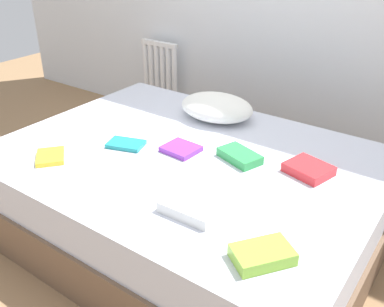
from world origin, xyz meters
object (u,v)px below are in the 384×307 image
(bed, at_px, (187,194))
(textbook_white, at_px, (190,208))
(radiator, at_px, (160,74))
(textbook_yellow, at_px, (50,157))
(pillow, at_px, (217,107))
(textbook_purple, at_px, (181,149))
(textbook_lime, at_px, (262,255))
(textbook_red, at_px, (309,169))
(textbook_green, at_px, (240,156))
(textbook_teal, at_px, (126,144))

(bed, height_order, textbook_white, textbook_white)
(radiator, relative_size, textbook_yellow, 3.18)
(textbook_white, bearing_deg, pillow, 115.02)
(radiator, distance_m, textbook_purple, 1.64)
(bed, height_order, textbook_lime, textbook_lime)
(textbook_purple, bearing_deg, textbook_red, 18.67)
(radiator, height_order, textbook_white, radiator)
(textbook_yellow, bearing_deg, textbook_white, 42.74)
(textbook_red, bearing_deg, textbook_white, -99.72)
(textbook_green, xyz_separation_m, textbook_yellow, (-0.80, -0.55, -0.01))
(pillow, bearing_deg, textbook_white, -63.47)
(textbook_green, distance_m, textbook_yellow, 0.97)
(textbook_green, height_order, textbook_teal, textbook_green)
(textbook_purple, height_order, textbook_teal, textbook_purple)
(bed, bearing_deg, textbook_yellow, -140.05)
(bed, height_order, textbook_teal, textbook_teal)
(radiator, xyz_separation_m, textbook_white, (1.49, -1.61, 0.11))
(textbook_teal, bearing_deg, textbook_lime, -38.44)
(textbook_red, bearing_deg, textbook_lime, -66.37)
(radiator, relative_size, textbook_lime, 2.63)
(textbook_white, relative_size, textbook_teal, 1.26)
(textbook_lime, relative_size, textbook_teal, 1.11)
(pillow, relative_size, textbook_teal, 2.43)
(textbook_purple, bearing_deg, radiator, 136.86)
(textbook_yellow, height_order, textbook_purple, textbook_purple)
(textbook_teal, distance_m, textbook_red, 0.97)
(bed, relative_size, textbook_purple, 11.14)
(radiator, bearing_deg, textbook_red, -29.99)
(radiator, xyz_separation_m, textbook_lime, (1.87, -1.70, 0.11))
(pillow, relative_size, textbook_purple, 2.61)
(radiator, distance_m, textbook_green, 1.80)
(textbook_white, bearing_deg, textbook_teal, 153.87)
(textbook_lime, bearing_deg, textbook_green, 72.23)
(pillow, bearing_deg, textbook_yellow, -113.43)
(textbook_teal, bearing_deg, bed, 2.13)
(textbook_white, xyz_separation_m, textbook_yellow, (-0.86, -0.04, -0.01))
(textbook_purple, bearing_deg, textbook_white, -45.61)
(textbook_green, height_order, textbook_yellow, textbook_green)
(pillow, xyz_separation_m, textbook_white, (0.45, -0.91, -0.05))
(textbook_green, relative_size, textbook_white, 0.90)
(pillow, height_order, textbook_lime, pillow)
(textbook_lime, distance_m, textbook_teal, 1.09)
(radiator, xyz_separation_m, textbook_teal, (0.85, -1.32, 0.09))
(pillow, distance_m, textbook_lime, 1.29)
(textbook_green, height_order, textbook_red, same)
(textbook_purple, height_order, textbook_lime, textbook_lime)
(textbook_purple, distance_m, textbook_lime, 0.90)
(textbook_white, xyz_separation_m, textbook_red, (0.27, 0.59, -0.00))
(textbook_white, height_order, textbook_yellow, textbook_white)
(radiator, height_order, textbook_lime, radiator)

